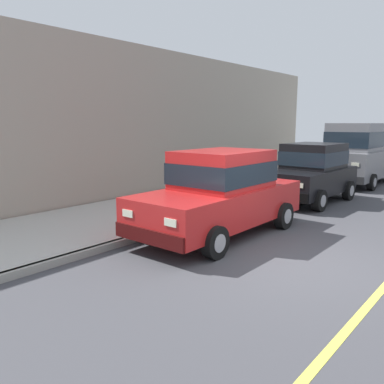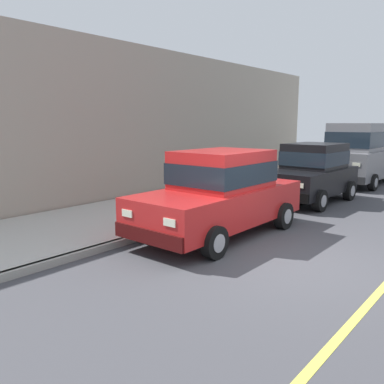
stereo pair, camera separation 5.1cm
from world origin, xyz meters
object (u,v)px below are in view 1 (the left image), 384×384
(car_black_hatchback, at_px, (311,172))
(dog_black, at_px, (160,200))
(car_grey_van, at_px, (361,151))
(fire_hydrant, at_px, (254,186))
(car_red_sedan, at_px, (221,192))

(car_black_hatchback, xyz_separation_m, dog_black, (-2.40, -4.53, -0.55))
(car_black_hatchback, bearing_deg, dog_black, -117.94)
(car_grey_van, height_order, fire_hydrant, car_grey_van)
(fire_hydrant, bearing_deg, dog_black, -104.20)
(car_red_sedan, bearing_deg, car_black_hatchback, 90.19)
(car_red_sedan, height_order, fire_hydrant, car_red_sedan)
(fire_hydrant, bearing_deg, car_red_sedan, -69.10)
(car_black_hatchback, bearing_deg, fire_hydrant, -146.15)
(car_red_sedan, bearing_deg, dog_black, 168.58)
(car_black_hatchback, relative_size, fire_hydrant, 5.30)
(car_grey_van, bearing_deg, car_red_sedan, -89.88)
(car_black_hatchback, xyz_separation_m, fire_hydrant, (-1.51, -1.01, -0.50))
(car_grey_van, xyz_separation_m, fire_hydrant, (-1.51, -5.99, -0.92))
(car_red_sedan, relative_size, car_grey_van, 0.94)
(dog_black, xyz_separation_m, fire_hydrant, (0.89, 3.52, 0.05))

